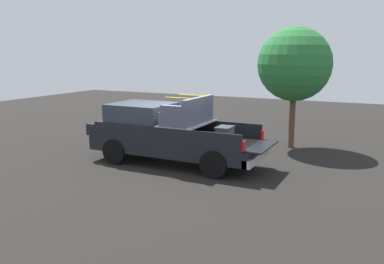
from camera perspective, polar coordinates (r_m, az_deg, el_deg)
name	(u,v)px	position (r m, az deg, el deg)	size (l,w,h in m)	color
ground_plane	(176,163)	(13.38, -2.31, -4.41)	(40.00, 40.00, 0.00)	black
pickup_truck	(165,133)	(13.33, -3.75, -0.15)	(6.05, 2.06, 2.23)	black
tree_background	(295,64)	(15.65, 14.17, 9.17)	(2.73, 2.73, 4.52)	brown
trash_can	(118,131)	(16.41, -10.32, 0.09)	(0.60, 0.60, 0.98)	#1E592D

